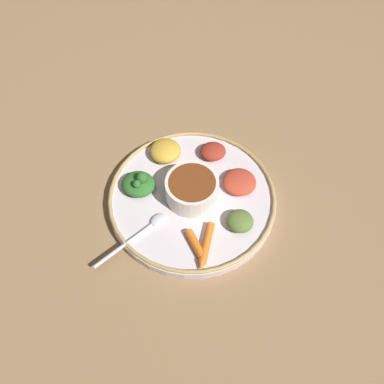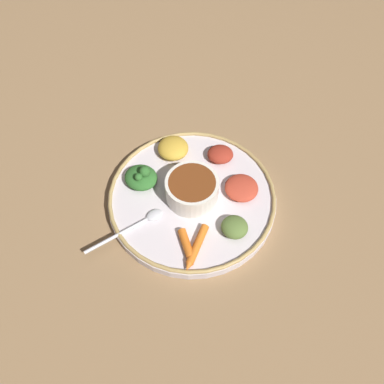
{
  "view_description": "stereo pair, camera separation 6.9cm",
  "coord_description": "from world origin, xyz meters",
  "views": [
    {
      "loc": [
        -0.41,
        -0.21,
        0.72
      ],
      "look_at": [
        0.0,
        0.0,
        0.03
      ],
      "focal_mm": 38.48,
      "sensor_mm": 36.0,
      "label": 1
    },
    {
      "loc": [
        -0.37,
        -0.27,
        0.72
      ],
      "look_at": [
        0.0,
        0.0,
        0.03
      ],
      "focal_mm": 38.48,
      "sensor_mm": 36.0,
      "label": 2
    }
  ],
  "objects": [
    {
      "name": "mound_beet",
      "position": [
        0.11,
        0.01,
        0.03
      ],
      "size": [
        0.07,
        0.07,
        0.03
      ],
      "primitive_type": "ellipsoid",
      "rotation": [
        0.0,
        0.0,
        2.15
      ],
      "color": "maroon",
      "rests_on": "platter"
    },
    {
      "name": "carrot_near_spoon",
      "position": [
        -0.1,
        -0.06,
        0.03
      ],
      "size": [
        0.05,
        0.07,
        0.02
      ],
      "color": "orange",
      "rests_on": "platter"
    },
    {
      "name": "center_bowl",
      "position": [
        0.0,
        0.0,
        0.05
      ],
      "size": [
        0.11,
        0.11,
        0.05
      ],
      "color": "silver",
      "rests_on": "platter"
    },
    {
      "name": "carrot_outer",
      "position": [
        -0.09,
        -0.08,
        0.03
      ],
      "size": [
        0.1,
        0.04,
        0.02
      ],
      "color": "orange",
      "rests_on": "platter"
    },
    {
      "name": "platter_rim",
      "position": [
        0.0,
        0.0,
        0.02
      ],
      "size": [
        0.34,
        0.34,
        0.01
      ],
      "primitive_type": "torus",
      "color": "tan",
      "rests_on": "platter"
    },
    {
      "name": "mound_lentil_yellow",
      "position": [
        0.07,
        0.1,
        0.04
      ],
      "size": [
        0.08,
        0.09,
        0.03
      ],
      "primitive_type": "ellipsoid",
      "rotation": [
        0.0,
        0.0,
        2.81
      ],
      "color": "gold",
      "rests_on": "platter"
    },
    {
      "name": "spoon",
      "position": [
        -0.12,
        0.05,
        0.02
      ],
      "size": [
        0.16,
        0.08,
        0.01
      ],
      "color": "silver",
      "rests_on": "platter"
    },
    {
      "name": "mound_collards",
      "position": [
        -0.02,
        -0.11,
        0.03
      ],
      "size": [
        0.06,
        0.06,
        0.03
      ],
      "primitive_type": "ellipsoid",
      "rotation": [
        0.0,
        0.0,
        4.96
      ],
      "color": "#567033",
      "rests_on": "platter"
    },
    {
      "name": "greens_pile",
      "position": [
        -0.03,
        0.1,
        0.04
      ],
      "size": [
        0.07,
        0.08,
        0.05
      ],
      "color": "#2D6628",
      "rests_on": "platter"
    },
    {
      "name": "ground_plane",
      "position": [
        0.0,
        0.0,
        0.0
      ],
      "size": [
        2.4,
        2.4,
        0.0
      ],
      "primitive_type": "plane",
      "color": "olive"
    },
    {
      "name": "platter",
      "position": [
        0.0,
        0.0,
        0.01
      ],
      "size": [
        0.34,
        0.34,
        0.02
      ],
      "primitive_type": "cylinder",
      "color": "silver",
      "rests_on": "ground_plane"
    },
    {
      "name": "mound_berbere_red",
      "position": [
        0.07,
        -0.07,
        0.03
      ],
      "size": [
        0.09,
        0.09,
        0.02
      ],
      "primitive_type": "ellipsoid",
      "rotation": [
        0.0,
        0.0,
        1.96
      ],
      "color": "#B73D28",
      "rests_on": "platter"
    }
  ]
}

